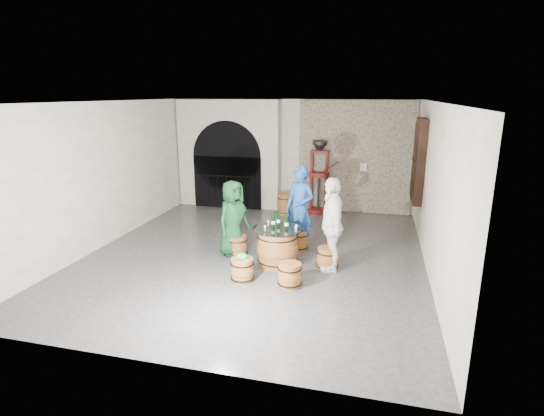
% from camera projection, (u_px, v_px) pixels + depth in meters
% --- Properties ---
extents(ground, '(8.00, 8.00, 0.00)m').
position_uv_depth(ground, '(256.00, 254.00, 9.17)').
color(ground, '#2F2F32').
rests_on(ground, ground).
extents(wall_back, '(8.00, 0.00, 8.00)m').
position_uv_depth(wall_back, '(293.00, 155.00, 12.49)').
color(wall_back, silver).
rests_on(wall_back, ground).
extents(wall_front, '(8.00, 0.00, 8.00)m').
position_uv_depth(wall_front, '(160.00, 248.00, 5.00)').
color(wall_front, silver).
rests_on(wall_front, ground).
extents(wall_left, '(0.00, 8.00, 8.00)m').
position_uv_depth(wall_left, '(106.00, 174.00, 9.57)').
color(wall_left, silver).
rests_on(wall_left, ground).
extents(wall_right, '(0.00, 8.00, 8.00)m').
position_uv_depth(wall_right, '(435.00, 191.00, 7.92)').
color(wall_right, silver).
rests_on(wall_right, ground).
extents(ceiling, '(8.00, 8.00, 0.00)m').
position_uv_depth(ceiling, '(254.00, 102.00, 8.33)').
color(ceiling, beige).
rests_on(ceiling, wall_back).
extents(stone_facing_panel, '(3.20, 0.12, 3.18)m').
position_uv_depth(stone_facing_panel, '(355.00, 157.00, 12.01)').
color(stone_facing_panel, gray).
rests_on(stone_facing_panel, ground).
extents(arched_opening, '(3.10, 0.60, 3.19)m').
position_uv_depth(arched_opening, '(229.00, 155.00, 12.70)').
color(arched_opening, silver).
rests_on(arched_opening, ground).
extents(shuttered_window, '(0.23, 1.10, 2.00)m').
position_uv_depth(shuttered_window, '(419.00, 161.00, 10.14)').
color(shuttered_window, black).
rests_on(shuttered_window, wall_right).
extents(barrel_table, '(1.00, 1.00, 0.77)m').
position_uv_depth(barrel_table, '(278.00, 247.00, 8.50)').
color(barrel_table, brown).
rests_on(barrel_table, ground).
extents(barrel_stool_left, '(0.44, 0.44, 0.43)m').
position_uv_depth(barrel_stool_left, '(237.00, 246.00, 9.06)').
color(barrel_stool_left, brown).
rests_on(barrel_stool_left, ground).
extents(barrel_stool_far, '(0.44, 0.44, 0.43)m').
position_uv_depth(barrel_stool_far, '(299.00, 240.00, 9.40)').
color(barrel_stool_far, brown).
rests_on(barrel_stool_far, ground).
extents(barrel_stool_right, '(0.44, 0.44, 0.43)m').
position_uv_depth(barrel_stool_right, '(328.00, 258.00, 8.36)').
color(barrel_stool_right, brown).
rests_on(barrel_stool_right, ground).
extents(barrel_stool_near_right, '(0.44, 0.44, 0.43)m').
position_uv_depth(barrel_stool_near_right, '(290.00, 275.00, 7.60)').
color(barrel_stool_near_right, brown).
rests_on(barrel_stool_near_right, ground).
extents(barrel_stool_near_left, '(0.44, 0.44, 0.43)m').
position_uv_depth(barrel_stool_near_left, '(242.00, 270.00, 7.82)').
color(barrel_stool_near_left, brown).
rests_on(barrel_stool_near_left, ground).
extents(green_cap, '(0.25, 0.21, 0.11)m').
position_uv_depth(green_cap, '(242.00, 256.00, 7.74)').
color(green_cap, '#0D9841').
rests_on(green_cap, barrel_stool_near_left).
extents(person_green, '(0.80, 0.94, 1.62)m').
position_uv_depth(person_green, '(233.00, 218.00, 8.94)').
color(person_green, '#103B1C').
rests_on(person_green, ground).
extents(person_blue, '(0.81, 0.68, 1.88)m').
position_uv_depth(person_blue, '(300.00, 208.00, 9.24)').
color(person_blue, '#1B4494').
rests_on(person_blue, ground).
extents(person_white, '(0.74, 1.16, 1.85)m').
position_uv_depth(person_white, '(332.00, 224.00, 8.16)').
color(person_white, white).
rests_on(person_white, ground).
extents(wine_bottle_left, '(0.08, 0.08, 0.32)m').
position_uv_depth(wine_bottle_left, '(273.00, 221.00, 8.44)').
color(wine_bottle_left, black).
rests_on(wine_bottle_left, barrel_table).
extents(wine_bottle_center, '(0.08, 0.08, 0.32)m').
position_uv_depth(wine_bottle_center, '(286.00, 223.00, 8.33)').
color(wine_bottle_center, black).
rests_on(wine_bottle_center, barrel_table).
extents(wine_bottle_right, '(0.08, 0.08, 0.32)m').
position_uv_depth(wine_bottle_right, '(278.00, 219.00, 8.54)').
color(wine_bottle_right, black).
rests_on(wine_bottle_right, barrel_table).
extents(tasting_glass_a, '(0.05, 0.05, 0.10)m').
position_uv_depth(tasting_glass_a, '(265.00, 228.00, 8.27)').
color(tasting_glass_a, '#B97724').
rests_on(tasting_glass_a, barrel_table).
extents(tasting_glass_b, '(0.05, 0.05, 0.10)m').
position_uv_depth(tasting_glass_b, '(296.00, 227.00, 8.33)').
color(tasting_glass_b, '#B97724').
rests_on(tasting_glass_b, barrel_table).
extents(tasting_glass_c, '(0.05, 0.05, 0.10)m').
position_uv_depth(tasting_glass_c, '(268.00, 223.00, 8.61)').
color(tasting_glass_c, '#B97724').
rests_on(tasting_glass_c, barrel_table).
extents(tasting_glass_d, '(0.05, 0.05, 0.10)m').
position_uv_depth(tasting_glass_d, '(285.00, 223.00, 8.55)').
color(tasting_glass_d, '#B97724').
rests_on(tasting_glass_d, barrel_table).
extents(tasting_glass_e, '(0.05, 0.05, 0.10)m').
position_uv_depth(tasting_glass_e, '(296.00, 229.00, 8.22)').
color(tasting_glass_e, '#B97724').
rests_on(tasting_glass_e, barrel_table).
extents(tasting_glass_f, '(0.05, 0.05, 0.10)m').
position_uv_depth(tasting_glass_f, '(268.00, 223.00, 8.59)').
color(tasting_glass_f, '#B97724').
rests_on(tasting_glass_f, barrel_table).
extents(side_barrel, '(0.46, 0.46, 0.61)m').
position_uv_depth(side_barrel, '(285.00, 204.00, 12.06)').
color(side_barrel, brown).
rests_on(side_barrel, ground).
extents(corking_press, '(0.87, 0.52, 2.07)m').
position_uv_depth(corking_press, '(319.00, 172.00, 12.04)').
color(corking_press, '#54100E').
rests_on(corking_press, ground).
extents(control_box, '(0.18, 0.10, 0.22)m').
position_uv_depth(control_box, '(363.00, 167.00, 11.94)').
color(control_box, silver).
rests_on(control_box, wall_back).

